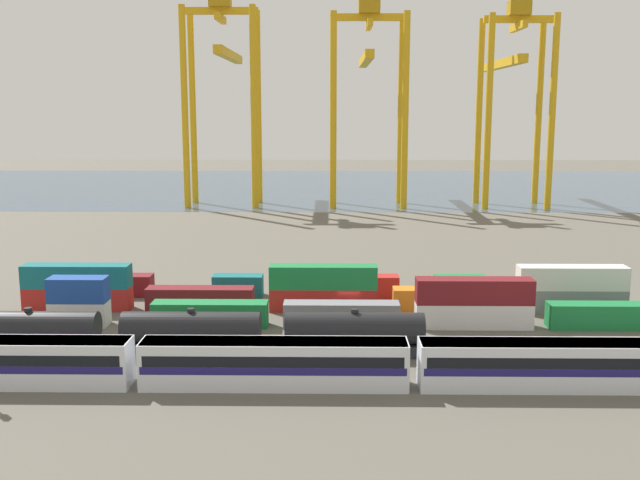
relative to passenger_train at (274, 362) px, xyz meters
name	(u,v)px	position (x,y,z in m)	size (l,w,h in m)	color
ground_plane	(343,246)	(6.63, 62.87, -2.14)	(420.00, 420.00, 0.00)	#5B564C
harbour_water	(338,186)	(6.63, 158.37, -2.14)	(400.00, 110.00, 0.01)	#384C60
passenger_train	(274,362)	(0.00, 0.00, 0.00)	(67.33, 3.14, 3.90)	silver
freight_tank_row	(192,332)	(-8.32, 8.10, -0.08)	(43.11, 2.91, 4.37)	#232326
shipping_container_0	(80,313)	(-21.85, 17.02, -0.84)	(6.04, 2.44, 2.60)	silver
shipping_container_1	(78,289)	(-21.85, 17.02, 1.76)	(6.04, 2.44, 2.60)	#1C4299
shipping_container_2	(210,314)	(-8.06, 17.02, -0.84)	(12.10, 2.44, 2.60)	#197538
shipping_container_3	(341,315)	(5.73, 17.02, -0.84)	(12.10, 2.44, 2.60)	slate
shipping_container_4	(473,315)	(19.53, 17.02, -0.84)	(12.10, 2.44, 2.60)	silver
shipping_container_5	(474,291)	(19.53, 17.02, 1.76)	(12.10, 2.44, 2.60)	maroon
shipping_container_6	(606,316)	(33.32, 17.02, -0.84)	(12.10, 2.44, 2.60)	#197538
shipping_container_7	(78,298)	(-24.16, 23.32, -0.84)	(12.10, 2.44, 2.60)	#AD211C
shipping_container_8	(77,276)	(-24.16, 23.32, 1.76)	(12.10, 2.44, 2.60)	#146066
shipping_container_9	(200,299)	(-10.20, 23.32, -0.84)	(12.10, 2.44, 2.60)	maroon
shipping_container_10	(323,299)	(3.76, 23.32, -0.84)	(12.10, 2.44, 2.60)	#AD211C
shipping_container_11	(323,277)	(3.76, 23.32, 1.76)	(12.10, 2.44, 2.60)	#197538
shipping_container_12	(447,300)	(17.72, 23.32, -0.84)	(12.10, 2.44, 2.60)	orange
shipping_container_13	(571,300)	(31.68, 23.32, -0.84)	(12.10, 2.44, 2.60)	slate
shipping_container_14	(572,278)	(31.68, 23.32, 1.76)	(12.10, 2.44, 2.60)	silver
shipping_container_17	(128,285)	(-20.20, 29.63, -0.84)	(6.04, 2.44, 2.60)	maroon
shipping_container_18	(238,286)	(-6.70, 29.63, -0.84)	(6.04, 2.44, 2.60)	#146066
shipping_container_19	(349,286)	(6.80, 29.63, -0.84)	(12.10, 2.44, 2.60)	#AD211C
shipping_container_20	(460,286)	(20.30, 29.63, -0.84)	(6.04, 2.44, 2.60)	#197538
gantry_crane_west	(224,79)	(-20.64, 118.40, 27.31)	(17.25, 38.14, 48.41)	gold
gantry_crane_central	(368,82)	(13.15, 118.61, 26.62)	(17.75, 39.48, 46.95)	gold
gantry_crane_east	(512,84)	(46.93, 119.05, 26.20)	(15.80, 41.96, 46.47)	gold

